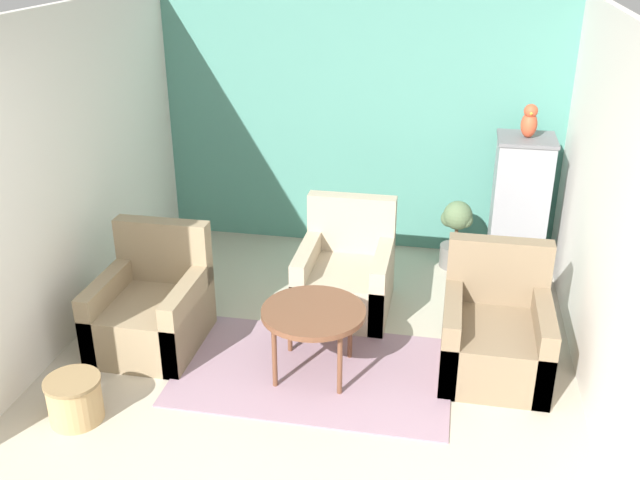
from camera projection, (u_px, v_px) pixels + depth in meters
The scene contains 12 objects.
wall_back_accent at pixel (359, 123), 6.72m from camera, with size 3.88×0.06×2.44m.
wall_left at pixel (70, 176), 5.33m from camera, with size 0.06×3.78×2.44m.
wall_right at pixel (606, 212), 4.66m from camera, with size 0.06×3.78×2.44m.
area_rug at pixel (314, 371), 5.12m from camera, with size 1.95×1.21×0.01m.
coffee_table at pixel (313, 315), 4.93m from camera, with size 0.73×0.73×0.51m.
armchair_left at pixel (152, 310), 5.38m from camera, with size 0.74×0.83×0.89m.
armchair_right at pixel (495, 335), 5.05m from camera, with size 0.74×0.83×0.89m.
armchair_middle at pixel (345, 278), 5.87m from camera, with size 0.74×0.83×0.89m.
birdcage at pixel (519, 209), 6.24m from camera, with size 0.48×0.48×1.31m.
parrot at pixel (529, 122), 5.92m from camera, with size 0.13×0.24×0.29m.
potted_plant at pixel (456, 232), 6.56m from camera, with size 0.29×0.28×0.64m.
wicker_basket at pixel (75, 398), 4.57m from camera, with size 0.36×0.36×0.30m.
Camera 1 is at (0.90, -2.72, 2.96)m, focal length 40.00 mm.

